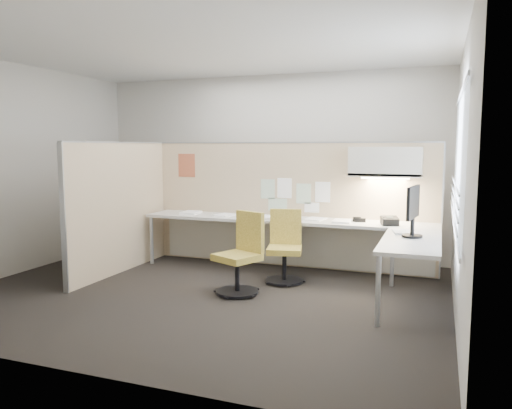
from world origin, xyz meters
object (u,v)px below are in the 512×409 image
at_px(phone, 389,221).
at_px(monitor, 413,208).
at_px(desk, 306,231).
at_px(chair_right, 285,249).
at_px(chair_left, 241,256).

bearing_deg(phone, monitor, -86.18).
height_order(monitor, phone, monitor).
xyz_separation_m(desk, phone, (1.06, 0.05, 0.18)).
xyz_separation_m(monitor, phone, (-0.31, 0.78, -0.27)).
distance_m(monitor, phone, 0.88).
bearing_deg(chair_right, phone, 5.24).
height_order(chair_right, phone, chair_right).
height_order(chair_left, monitor, monitor).
bearing_deg(chair_right, desk, 50.58).
bearing_deg(desk, monitor, -28.14).
distance_m(desk, chair_left, 1.15).
bearing_deg(desk, phone, 2.64).
bearing_deg(chair_right, chair_left, -128.66).
distance_m(desk, phone, 1.07).
height_order(chair_right, monitor, monitor).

